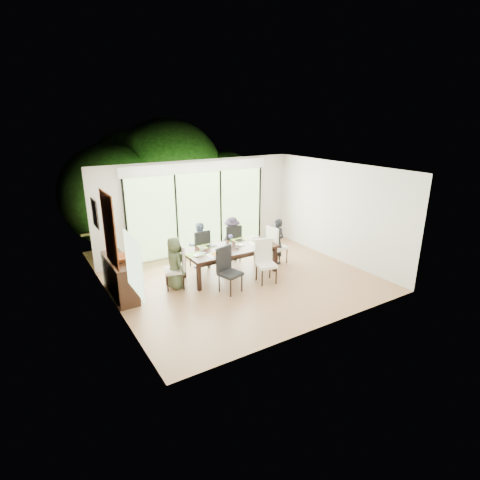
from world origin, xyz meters
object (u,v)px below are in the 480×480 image
bowl (119,259)px  person_far_left (199,245)px  chair_far_right (232,242)px  sideboard (120,277)px  cup_c (254,239)px  person_left_end (175,263)px  chair_near_right (266,262)px  cup_b (237,246)px  vase (231,244)px  cup_a (202,249)px  laptop (201,255)px  chair_near_left (230,270)px  chair_left_end (174,267)px  chair_far_left (199,248)px  person_far_right (232,239)px  table_top (230,249)px  chair_right_end (278,244)px  person_right_end (277,241)px

bowl → person_far_left: bearing=16.1°
chair_far_right → sideboard: 3.28m
cup_c → person_left_end: bearing=-177.5°
chair_near_right → person_left_end: bearing=168.2°
cup_b → cup_c: cup_c is taller
person_left_end → vase: bearing=-93.9°
chair_near_right → cup_a: bearing=151.6°
vase → laptop: 0.91m
chair_near_left → cup_c: bearing=21.8°
sideboard → person_far_left: bearing=13.7°
chair_left_end → chair_far_left: size_ratio=1.00×
chair_left_end → person_far_right: (2.05, 0.83, 0.09)m
table_top → vase: bearing=45.0°
chair_right_end → chair_near_right: same height
chair_right_end → chair_far_left: 2.13m
vase → table_top: bearing=-135.0°
bowl → vase: bearing=-2.9°
cup_a → cup_c: size_ratio=1.00×
chair_near_left → chair_left_end: bearing=124.0°
cup_a → bowl: 1.98m
chair_left_end → chair_far_left: 1.35m
chair_near_right → person_left_end: size_ratio=0.85×
person_far_right → chair_near_left: bearing=60.7°
cup_a → table_top: bearing=-12.1°
person_left_end → sideboard: bearing=70.7°
bowl → chair_near_right: bearing=-18.4°
vase → sideboard: (-2.73, 0.24, -0.35)m
chair_left_end → cup_c: (2.30, 0.10, 0.24)m
cup_a → sideboard: bearing=176.0°
chair_near_left → bowl: bearing=139.1°
person_far_right → sideboard: bearing=11.9°
chair_far_right → chair_near_left: (-1.05, -1.72, 0.00)m
person_far_right → laptop: person_far_right is taller
chair_far_left → chair_near_left: bearing=86.2°
chair_right_end → person_far_left: size_ratio=0.85×
person_left_end → person_far_right: (2.03, 0.83, 0.00)m
chair_near_right → person_left_end: (-1.98, 0.87, 0.09)m
person_far_right → cup_c: bearing=111.3°
person_right_end → laptop: 2.33m
person_far_left → cup_a: 0.74m
person_far_right → cup_c: size_ratio=10.40×
chair_far_right → bowl: chair_far_right is taller
cup_c → table_top: bearing=-172.9°
cup_c → cup_a: bearing=178.1°
table_top → laptop: (-0.85, -0.10, 0.04)m
person_right_end → laptop: person_right_end is taller
laptop → cup_b: cup_b is taller
chair_far_right → person_left_end: 2.20m
chair_far_left → chair_near_left: 1.72m
chair_far_right → person_right_end: (0.93, -0.85, 0.09)m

